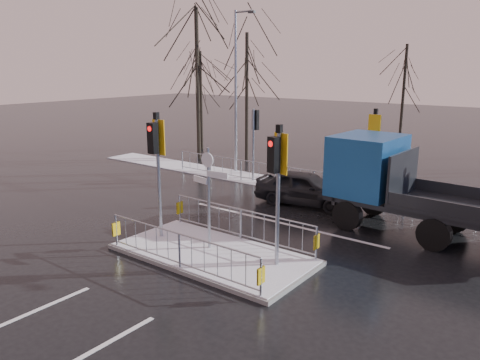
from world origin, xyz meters
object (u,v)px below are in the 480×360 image
Objects in this scene: traffic_island at (213,244)px; car_far_lane at (305,188)px; flatbed_truck at (393,181)px; street_lamp_left at (237,86)px.

traffic_island reaches higher than car_far_lane.
street_lamp_left is at bearing 158.36° from flatbed_truck.
car_far_lane is at bearing 169.32° from flatbed_truck.
street_lamp_left reaches higher than flatbed_truck.
traffic_island is 12.17m from street_lamp_left.
flatbed_truck is 0.85× the size of street_lamp_left.
flatbed_truck reaches higher than car_far_lane.
flatbed_truck is (3.31, 5.63, 1.30)m from traffic_island.
street_lamp_left reaches higher than car_far_lane.
flatbed_truck is 10.84m from street_lamp_left.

